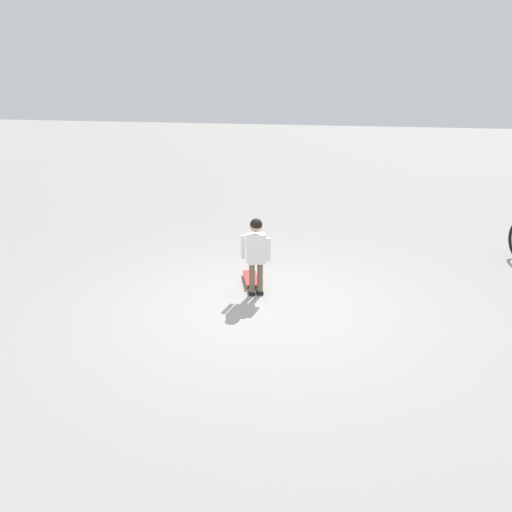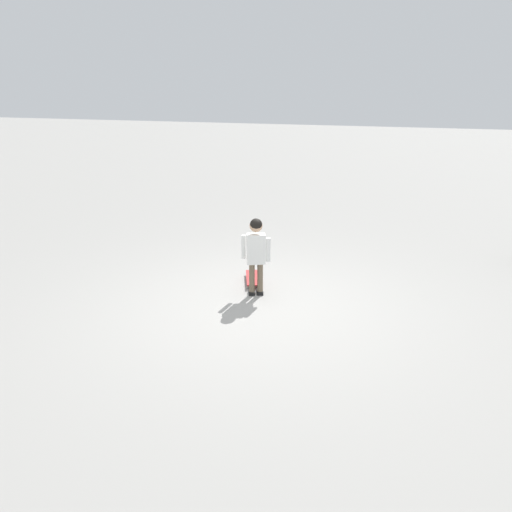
{
  "view_description": "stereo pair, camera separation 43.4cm",
  "coord_description": "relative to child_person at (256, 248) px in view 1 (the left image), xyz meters",
  "views": [
    {
      "loc": [
        6.19,
        1.2,
        2.84
      ],
      "look_at": [
        -0.41,
        -0.14,
        0.55
      ],
      "focal_mm": 38.0,
      "sensor_mm": 36.0,
      "label": 1
    },
    {
      "loc": [
        6.09,
        1.62,
        2.84
      ],
      "look_at": [
        -0.41,
        -0.14,
        0.55
      ],
      "focal_mm": 38.0,
      "sensor_mm": 36.0,
      "label": 2
    }
  ],
  "objects": [
    {
      "name": "ground_plane",
      "position": [
        0.41,
        0.14,
        -0.66
      ],
      "size": [
        50.0,
        50.0,
        0.0
      ],
      "primitive_type": "plane",
      "color": "gray"
    },
    {
      "name": "child_person",
      "position": [
        0.0,
        0.0,
        0.0
      ],
      "size": [
        0.24,
        0.41,
        1.06
      ],
      "color": "brown",
      "rests_on": "ground"
    },
    {
      "name": "skateboard",
      "position": [
        -0.43,
        -0.16,
        -0.6
      ],
      "size": [
        0.63,
        0.36,
        0.07
      ],
      "color": "#B22D2D",
      "rests_on": "ground"
    }
  ]
}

